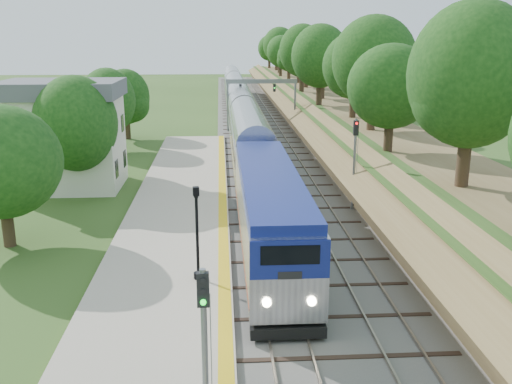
{
  "coord_description": "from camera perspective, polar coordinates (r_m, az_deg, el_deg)",
  "views": [
    {
      "loc": [
        -2.4,
        -12.72,
        11.19
      ],
      "look_at": [
        -0.5,
        17.62,
        2.8
      ],
      "focal_mm": 40.0,
      "sensor_mm": 36.0,
      "label": 1
    }
  ],
  "objects": [
    {
      "name": "station_building",
      "position": [
        44.83,
        -18.61,
        5.51
      ],
      "size": [
        8.6,
        6.6,
        8.0
      ],
      "color": "beige",
      "rests_on": "ground"
    },
    {
      "name": "platform",
      "position": [
        30.88,
        -8.59,
        -5.62
      ],
      "size": [
        6.4,
        68.0,
        0.38
      ],
      "primitive_type": "cube",
      "color": "#ACA18A",
      "rests_on": "ground"
    },
    {
      "name": "train",
      "position": [
        67.41,
        -1.52,
        7.78
      ],
      "size": [
        2.94,
        97.84,
        4.32
      ],
      "color": "black",
      "rests_on": "trackbed"
    },
    {
      "name": "lamppost_far",
      "position": [
        25.91,
        -5.89,
        -4.65
      ],
      "size": [
        0.43,
        0.43,
        4.36
      ],
      "color": "black",
      "rests_on": "platform"
    },
    {
      "name": "signal_gantry",
      "position": [
        68.18,
        0.54,
        10.06
      ],
      "size": [
        8.4,
        0.38,
        6.2
      ],
      "color": "slate",
      "rests_on": "ground"
    },
    {
      "name": "signal_platform",
      "position": [
        15.06,
        -5.17,
        -14.8
      ],
      "size": [
        0.31,
        0.25,
        5.27
      ],
      "color": "slate",
      "rests_on": "platform"
    },
    {
      "name": "embankment",
      "position": [
        74.4,
        6.38,
        8.2
      ],
      "size": [
        10.64,
        170.0,
        11.7
      ],
      "color": "brown",
      "rests_on": "ground"
    },
    {
      "name": "trees_behind_platform",
      "position": [
        35.15,
        -17.99,
        3.75
      ],
      "size": [
        7.82,
        53.32,
        7.21
      ],
      "color": "#332316",
      "rests_on": "ground"
    },
    {
      "name": "trackbed",
      "position": [
        73.69,
        -0.12,
        6.74
      ],
      "size": [
        9.5,
        170.0,
        0.28
      ],
      "color": "#4C4944",
      "rests_on": "ground"
    },
    {
      "name": "yellow_stripe",
      "position": [
        30.68,
        -3.27,
        -5.22
      ],
      "size": [
        0.55,
        68.0,
        0.01
      ],
      "primitive_type": "cube",
      "color": "gold",
      "rests_on": "platform"
    },
    {
      "name": "signal_farside",
      "position": [
        37.29,
        9.85,
        3.7
      ],
      "size": [
        0.33,
        0.26,
        5.95
      ],
      "color": "slate",
      "rests_on": "ground"
    }
  ]
}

